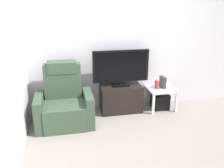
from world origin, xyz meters
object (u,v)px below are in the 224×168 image
Objects in this scene: subwoofer_box at (160,101)px; book_upright at (157,84)px; side_table at (161,91)px; game_console at (163,82)px; recliner_armchair at (64,104)px; tv_stand at (121,98)px; television at (121,67)px.

subwoofer_box is 0.38m from book_upright.
side_table is at bearing -116.57° from subwoofer_box.
game_console is (0.04, 0.01, 0.18)m from side_table.
game_console is at bearing 17.05° from recliner_armchair.
tv_stand is 0.89m from game_console.
television is 0.81m from book_upright.
tv_stand reaches higher than side_table.
subwoofer_box is 1.36× the size of game_console.
side_table is 0.18m from book_upright.
side_table is at bearing 11.31° from book_upright.
book_upright is at bearing 16.65° from recliner_armchair.
subwoofer_box is 0.40m from game_console.
game_console reaches higher than book_upright.
television reaches higher than tv_stand.
game_console is (0.04, 0.01, 0.40)m from subwoofer_box.
book_upright reaches higher than side_table.
tv_stand is at bearing -90.00° from television.
book_upright is at bearing -6.50° from television.
recliner_armchair is 2.00× the size of side_table.
game_console reaches higher than tv_stand.
book_upright is at bearing -167.47° from game_console.
game_console is (0.85, -0.05, -0.34)m from television.
recliner_armchair reaches higher than side_table.
tv_stand is 0.73× the size of recliner_armchair.
book_upright is at bearing -5.00° from tv_stand.
tv_stand reaches higher than subwoofer_box.
recliner_armchair is 4.76× the size of game_console.
television is 2.00× the size of side_table.
game_console reaches higher than side_table.
book_upright is (0.71, -0.08, -0.37)m from television.
side_table is 2.38× the size of game_console.
recliner_armchair reaches higher than tv_stand.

